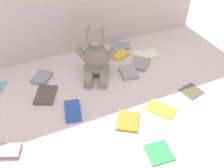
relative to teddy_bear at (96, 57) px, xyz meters
The scene contains 15 objects.
ground_plane 0.16m from the teddy_bear, 96.78° to the right, with size 3.20×3.20×0.00m, color silver.
teddy_bear is the anchor object (origin of this frame).
book_case_0 0.33m from the teddy_bear, 132.25° to the right, with size 0.07×0.13×0.01m, color #2653AE.
book_case_1 0.40m from the teddy_bear, 90.33° to the right, with size 0.10×0.11×0.01m, color gold.
book_case_3 0.43m from the teddy_bear, 65.37° to the right, with size 0.08×0.13×0.01m, color yellow.
book_case_4 0.30m from the teddy_bear, 37.32° to the left, with size 0.07×0.11×0.02m, color #9193AD.
book_case_5 0.52m from the teddy_bear, 41.39° to the right, with size 0.09×0.09×0.01m, color brown.
book_case_6 0.20m from the teddy_bear, 27.23° to the right, with size 0.09×0.11×0.02m, color #9C9AAA.
book_case_7 0.59m from the teddy_bear, 85.96° to the right, with size 0.10×0.10×0.01m, color green.
book_case_8 0.32m from the teddy_bear, 166.21° to the right, with size 0.09×0.13×0.01m, color #524944.
book_case_9 0.62m from the teddy_bear, 147.54° to the right, with size 0.07×0.12×0.02m, color #AC687D.
book_case_10 0.27m from the teddy_bear, ahead, with size 0.09×0.11×0.02m, color gray.
book_case_11 0.22m from the teddy_bear, 26.75° to the left, with size 0.07×0.10×0.02m, color yellow.
book_case_12 0.34m from the teddy_bear, ahead, with size 0.08×0.14×0.02m, color white.
book_case_13 0.31m from the teddy_bear, 167.03° to the left, with size 0.08×0.11×0.02m, color #8B89AA.
Camera 1 is at (-0.35, -0.92, 0.89)m, focal length 41.28 mm.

